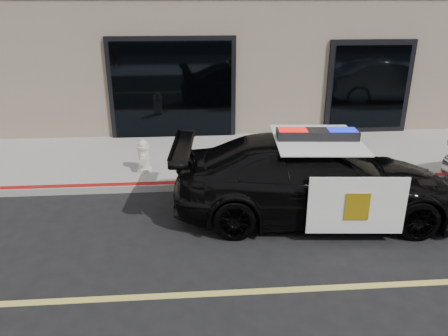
{
  "coord_description": "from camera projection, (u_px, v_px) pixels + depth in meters",
  "views": [
    {
      "loc": [
        -0.53,
        -4.97,
        3.84
      ],
      "look_at": [
        0.03,
        2.2,
        1.0
      ],
      "focal_mm": 35.0,
      "sensor_mm": 36.0,
      "label": 1
    }
  ],
  "objects": [
    {
      "name": "ground",
      "position": [
        234.0,
        293.0,
        6.06
      ],
      "size": [
        120.0,
        120.0,
        0.0
      ],
      "primitive_type": "plane",
      "color": "black",
      "rests_on": "ground"
    },
    {
      "name": "sidewalk_n",
      "position": [
        213.0,
        158.0,
        10.9
      ],
      "size": [
        60.0,
        3.5,
        0.15
      ],
      "primitive_type": "cube",
      "color": "gray",
      "rests_on": "ground"
    },
    {
      "name": "police_car",
      "position": [
        314.0,
        178.0,
        7.95
      ],
      "size": [
        2.9,
        5.44,
        1.67
      ],
      "color": "black",
      "rests_on": "ground"
    },
    {
      "name": "fire_hydrant",
      "position": [
        144.0,
        156.0,
        9.75
      ],
      "size": [
        0.34,
        0.47,
        0.75
      ],
      "color": "silver",
      "rests_on": "sidewalk_n"
    }
  ]
}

